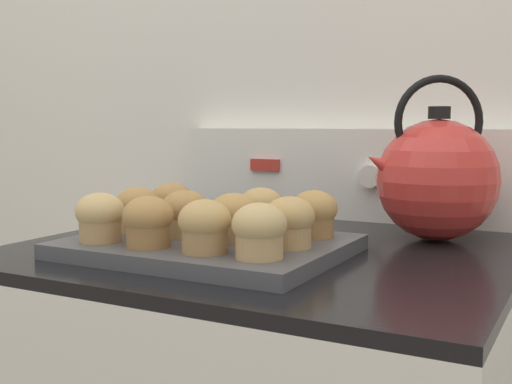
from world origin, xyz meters
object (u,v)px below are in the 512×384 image
object	(u,v)px
muffin_r1_c2	(234,218)
tea_kettle	(437,177)
muffin_r0_c1	(148,221)
muffin_r2_c0	(171,204)
muffin_r0_c3	(259,231)
muffin_r1_c3	(289,222)
muffin_r0_c0	(100,217)
muffin_r1_c0	(138,210)
muffin_pan	(209,246)
muffin_r2_c3	(314,214)
muffin_r1_c1	(185,214)
muffin_r2_c2	(261,210)
muffin_r0_c2	(203,226)

from	to	relation	value
muffin_r1_c2	tea_kettle	distance (m)	0.36
muffin_r0_c1	muffin_r2_c0	bearing A→B (deg)	116.53
muffin_r0_c3	tea_kettle	distance (m)	0.38
muffin_r1_c2	muffin_r1_c3	size ratio (longest dim) A/B	1.00
muffin_r0_c0	muffin_r1_c0	xyz separation A→B (m)	(-0.00, 0.09, 0.00)
muffin_pan	muffin_r1_c0	distance (m)	0.14
muffin_r0_c0	muffin_r0_c3	world-z (taller)	same
muffin_r0_c1	muffin_r2_c3	world-z (taller)	same
muffin_r2_c3	tea_kettle	xyz separation A→B (m)	(0.14, 0.18, 0.05)
muffin_pan	muffin_r1_c0	bearing A→B (deg)	180.00
muffin_r1_c3	tea_kettle	size ratio (longest dim) A/B	0.26
muffin_r1_c3	muffin_r0_c0	bearing A→B (deg)	-161.86
muffin_r1_c0	muffin_r1_c2	bearing A→B (deg)	-0.77
muffin_pan	muffin_r0_c0	distance (m)	0.16
muffin_r0_c3	muffin_r1_c1	world-z (taller)	same
muffin_r0_c0	tea_kettle	xyz separation A→B (m)	(0.39, 0.36, 0.05)
muffin_r0_c3	muffin_r1_c1	distance (m)	0.19
muffin_r1_c2	tea_kettle	xyz separation A→B (m)	(0.22, 0.27, 0.05)
muffin_pan	muffin_r2_c2	xyz separation A→B (m)	(0.04, 0.09, 0.05)
muffin_r1_c1	muffin_r1_c3	world-z (taller)	same
muffin_r0_c1	tea_kettle	world-z (taller)	tea_kettle
muffin_r0_c2	tea_kettle	size ratio (longest dim) A/B	0.26
muffin_r1_c0	muffin_r0_c0	bearing A→B (deg)	-88.49
muffin_r0_c2	muffin_r2_c2	size ratio (longest dim) A/B	1.00
muffin_pan	muffin_r1_c1	size ratio (longest dim) A/B	5.51
muffin_pan	muffin_r0_c2	bearing A→B (deg)	-61.71
muffin_pan	muffin_r1_c1	bearing A→B (deg)	-179.57
muffin_r2_c2	muffin_r2_c3	xyz separation A→B (m)	(0.09, 0.00, 0.00)
muffin_r2_c3	muffin_r0_c1	bearing A→B (deg)	-133.93
muffin_r0_c0	muffin_r2_c2	xyz separation A→B (m)	(0.17, 0.17, 0.00)
muffin_r1_c2	muffin_r1_c3	xyz separation A→B (m)	(0.09, -0.00, 0.00)
muffin_r0_c1	muffin_r2_c2	bearing A→B (deg)	65.08
muffin_r1_c3	muffin_r2_c0	size ratio (longest dim) A/B	1.00
muffin_r0_c0	muffin_r0_c1	distance (m)	0.09
muffin_r2_c0	muffin_pan	bearing A→B (deg)	-34.46
muffin_r1_c1	muffin_r0_c3	bearing A→B (deg)	-26.23
muffin_r0_c3	muffin_r2_c3	size ratio (longest dim) A/B	1.00
muffin_r1_c3	muffin_r2_c2	xyz separation A→B (m)	(-0.09, 0.09, 0.00)
muffin_r0_c1	muffin_r1_c0	size ratio (longest dim) A/B	1.00
muffin_r0_c0	muffin_r1_c3	world-z (taller)	same
muffin_r0_c1	tea_kettle	xyz separation A→B (m)	(0.31, 0.36, 0.05)
muffin_r2_c2	muffin_pan	bearing A→B (deg)	-115.12
muffin_r0_c1	muffin_r0_c2	world-z (taller)	same
muffin_r0_c2	tea_kettle	bearing A→B (deg)	58.41
muffin_r2_c0	muffin_r2_c2	size ratio (longest dim) A/B	1.00
muffin_r0_c3	muffin_r2_c2	world-z (taller)	same
muffin_r0_c3	muffin_r1_c1	xyz separation A→B (m)	(-0.17, 0.08, 0.00)
muffin_r1_c0	tea_kettle	xyz separation A→B (m)	(0.40, 0.27, 0.05)
muffin_pan	muffin_r0_c1	world-z (taller)	muffin_r0_c1
muffin_r1_c3	tea_kettle	xyz separation A→B (m)	(0.13, 0.27, 0.05)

